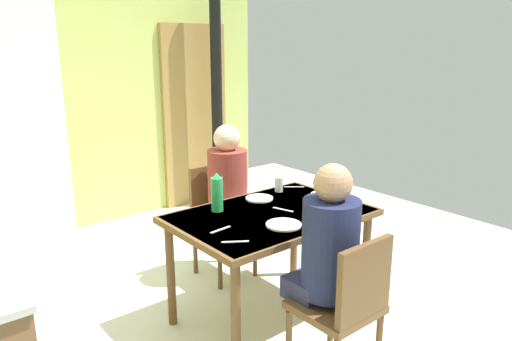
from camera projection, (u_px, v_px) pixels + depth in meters
The scene contains 20 objects.
ground_plane at pixel (232, 326), 3.18m from camera, with size 6.29×6.29×0.00m, color silver.
wall_back at pixel (80, 96), 4.65m from camera, with size 4.06×0.10×2.60m, color #B4C463.
door_wooden at pixel (195, 116), 5.43m from camera, with size 0.80×0.05×2.00m, color olive.
stove_pipe_column at pixel (217, 90), 5.22m from camera, with size 0.12×0.12×2.60m, color black.
curtain_panel at pixel (13, 126), 4.24m from camera, with size 0.90×0.03×2.19m, color white.
dining_table at pixel (271, 225), 3.12m from camera, with size 1.24×0.84×0.75m.
chair_near_diner at pixel (346, 304), 2.49m from camera, with size 0.40×0.40×0.87m.
chair_far_diner at pixel (219, 213), 3.82m from camera, with size 0.40×0.40×0.87m.
person_near_diner at pixel (328, 245), 2.52m from camera, with size 0.30×0.37×0.77m.
person_far_diner at pixel (229, 182), 3.64m from camera, with size 0.30×0.37×0.77m.
water_bottle_green_near at pixel (217, 193), 3.11m from camera, with size 0.08×0.08×0.26m.
serving_bowl_center at pixel (323, 198), 3.31m from camera, with size 0.17×0.17×0.06m, color silver.
dinner_plate_near_left at pixel (284, 225), 2.88m from camera, with size 0.21×0.21×0.01m, color white.
dinner_plate_near_right at pixel (259, 198), 3.37m from camera, with size 0.19×0.19×0.01m, color white.
dinner_plate_far_center at pixel (324, 216), 3.02m from camera, with size 0.19×0.19×0.01m, color white.
drinking_glass_by_near_diner at pixel (279, 184), 3.53m from camera, with size 0.06×0.06×0.11m, color silver.
cutlery_knife_near at pixel (283, 210), 3.15m from camera, with size 0.15×0.02×0.00m, color silver.
cutlery_fork_near at pixel (294, 187), 3.65m from camera, with size 0.15×0.02×0.00m, color silver.
cutlery_knife_far at pixel (220, 230), 2.81m from camera, with size 0.15×0.02×0.00m, color silver.
cutlery_fork_far at pixel (235, 242), 2.64m from camera, with size 0.15×0.02×0.00m, color silver.
Camera 1 is at (-1.66, -2.27, 1.80)m, focal length 33.97 mm.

